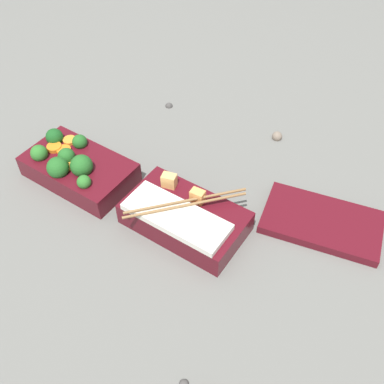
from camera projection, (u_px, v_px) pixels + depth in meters
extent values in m
plane|color=slate|center=(131.00, 194.00, 0.87)|extent=(3.00, 3.00, 0.00)
cube|color=#510F19|center=(79.00, 169.00, 0.89)|extent=(0.21, 0.12, 0.04)
sphere|color=#236023|center=(58.00, 168.00, 0.84)|extent=(0.04, 0.04, 0.04)
sphere|color=#2D7028|center=(39.00, 153.00, 0.87)|extent=(0.03, 0.03, 0.03)
sphere|color=#236023|center=(66.00, 156.00, 0.87)|extent=(0.03, 0.03, 0.03)
sphere|color=#2D7028|center=(84.00, 182.00, 0.82)|extent=(0.03, 0.03, 0.03)
sphere|color=#236023|center=(80.00, 142.00, 0.90)|extent=(0.03, 0.03, 0.03)
sphere|color=#19511E|center=(54.00, 137.00, 0.91)|extent=(0.04, 0.04, 0.04)
sphere|color=#236023|center=(82.00, 166.00, 0.85)|extent=(0.04, 0.04, 0.04)
cylinder|color=orange|center=(64.00, 150.00, 0.89)|extent=(0.04, 0.04, 0.01)
cylinder|color=orange|center=(70.00, 140.00, 0.91)|extent=(0.03, 0.03, 0.01)
cylinder|color=orange|center=(67.00, 166.00, 0.86)|extent=(0.04, 0.04, 0.01)
cylinder|color=orange|center=(54.00, 147.00, 0.89)|extent=(0.04, 0.04, 0.01)
cube|color=#510F19|center=(185.00, 218.00, 0.80)|extent=(0.21, 0.12, 0.04)
cube|color=silver|center=(176.00, 217.00, 0.77)|extent=(0.19, 0.07, 0.01)
cube|color=#EAB266|center=(169.00, 181.00, 0.82)|extent=(0.03, 0.02, 0.03)
cube|color=#F4A356|center=(198.00, 196.00, 0.79)|extent=(0.03, 0.02, 0.02)
cylinder|color=olive|center=(185.00, 205.00, 0.77)|extent=(0.15, 0.17, 0.01)
cylinder|color=olive|center=(184.00, 202.00, 0.78)|extent=(0.15, 0.17, 0.01)
cube|color=#510F19|center=(322.00, 222.00, 0.82)|extent=(0.23, 0.16, 0.02)
sphere|color=#474442|center=(169.00, 105.00, 1.07)|extent=(0.02, 0.02, 0.02)
sphere|color=#474442|center=(184.00, 383.00, 0.62)|extent=(0.01, 0.01, 0.01)
sphere|color=#7A6B5B|center=(277.00, 136.00, 0.99)|extent=(0.02, 0.02, 0.02)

